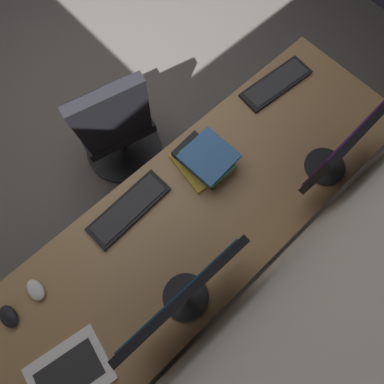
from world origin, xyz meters
name	(u,v)px	position (x,y,z in m)	size (l,w,h in m)	color
floor_plane	(102,80)	(0.00, 0.00, 0.00)	(4.77, 4.77, 0.00)	#59544F
desk	(199,217)	(0.33, 1.53, 0.67)	(2.34, 0.74, 0.73)	#936D47
drawer_pedestal	(136,294)	(0.83, 1.56, 0.35)	(0.40, 0.51, 0.69)	#936D47
monitor_primary	(347,144)	(-0.29, 1.77, 0.97)	(0.49, 0.20, 0.42)	black
monitor_secondary	(184,297)	(0.63, 1.76, 0.97)	(0.56, 0.20, 0.41)	black
keyboard_main	(129,209)	(0.56, 1.29, 0.74)	(0.43, 0.16, 0.02)	black
keyboard_spare	(276,83)	(-0.47, 1.28, 0.74)	(0.43, 0.17, 0.02)	black
mouse_main	(36,290)	(1.09, 1.30, 0.75)	(0.06, 0.10, 0.03)	silver
mouse_spare	(9,317)	(1.23, 1.31, 0.75)	(0.06, 0.10, 0.03)	black
book_stack_near	(205,159)	(0.14, 1.36, 0.78)	(0.27, 0.28, 0.10)	gold
office_chair	(115,127)	(0.29, 0.72, 0.46)	(0.56, 0.59, 0.97)	black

